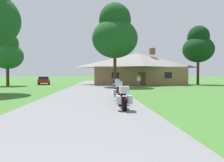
{
  "coord_description": "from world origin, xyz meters",
  "views": [
    {
      "loc": [
        0.78,
        -1.17,
        1.69
      ],
      "look_at": [
        1.85,
        16.44,
        1.17
      ],
      "focal_mm": 33.78,
      "sensor_mm": 36.0,
      "label": 1
    }
  ],
  "objects_px": {
    "motorcycle_blue_second_in_row": "(119,93)",
    "tree_right_of_lodge": "(198,46)",
    "motorcycle_red_nearest_to_camera": "(123,98)",
    "motorcycle_green_farthest_in_row": "(116,89)",
    "motorcycle_green_third_in_row": "(119,91)",
    "bystander_white_shirt_near_lodge": "(139,80)",
    "tree_by_lodge_front": "(115,33)",
    "parked_red_suv_far_left": "(44,80)",
    "tree_left_far": "(7,52)"
  },
  "relations": [
    {
      "from": "tree_right_of_lodge",
      "to": "tree_left_far",
      "type": "xyz_separation_m",
      "value": [
        -30.82,
        -2.26,
        -1.55
      ]
    },
    {
      "from": "motorcycle_blue_second_in_row",
      "to": "motorcycle_green_third_in_row",
      "type": "xyz_separation_m",
      "value": [
        0.13,
        1.82,
        -0.01
      ]
    },
    {
      "from": "motorcycle_red_nearest_to_camera",
      "to": "tree_by_lodge_front",
      "type": "distance_m",
      "value": 20.53
    },
    {
      "from": "tree_left_far",
      "to": "tree_by_lodge_front",
      "type": "bearing_deg",
      "value": -12.89
    },
    {
      "from": "tree_right_of_lodge",
      "to": "motorcycle_green_third_in_row",
      "type": "bearing_deg",
      "value": -126.42
    },
    {
      "from": "parked_red_suv_far_left",
      "to": "tree_left_far",
      "type": "bearing_deg",
      "value": -142.68
    },
    {
      "from": "bystander_white_shirt_near_lodge",
      "to": "tree_right_of_lodge",
      "type": "distance_m",
      "value": 14.58
    },
    {
      "from": "motorcycle_green_third_in_row",
      "to": "tree_right_of_lodge",
      "type": "distance_m",
      "value": 27.03
    },
    {
      "from": "motorcycle_green_third_in_row",
      "to": "parked_red_suv_far_left",
      "type": "bearing_deg",
      "value": 116.12
    },
    {
      "from": "motorcycle_blue_second_in_row",
      "to": "parked_red_suv_far_left",
      "type": "height_order",
      "value": "parked_red_suv_far_left"
    },
    {
      "from": "bystander_white_shirt_near_lodge",
      "to": "tree_right_of_lodge",
      "type": "bearing_deg",
      "value": -108.78
    },
    {
      "from": "tree_right_of_lodge",
      "to": "parked_red_suv_far_left",
      "type": "distance_m",
      "value": 27.39
    },
    {
      "from": "bystander_white_shirt_near_lodge",
      "to": "tree_left_far",
      "type": "relative_size",
      "value": 0.21
    },
    {
      "from": "motorcycle_green_farthest_in_row",
      "to": "parked_red_suv_far_left",
      "type": "height_order",
      "value": "parked_red_suv_far_left"
    },
    {
      "from": "motorcycle_red_nearest_to_camera",
      "to": "bystander_white_shirt_near_lodge",
      "type": "relative_size",
      "value": 1.24
    },
    {
      "from": "tree_right_of_lodge",
      "to": "parked_red_suv_far_left",
      "type": "relative_size",
      "value": 2.07
    },
    {
      "from": "tree_right_of_lodge",
      "to": "motorcycle_red_nearest_to_camera",
      "type": "bearing_deg",
      "value": -122.06
    },
    {
      "from": "motorcycle_red_nearest_to_camera",
      "to": "motorcycle_green_farthest_in_row",
      "type": "distance_m",
      "value": 6.39
    },
    {
      "from": "motorcycle_green_third_in_row",
      "to": "bystander_white_shirt_near_lodge",
      "type": "bearing_deg",
      "value": 75.4
    },
    {
      "from": "motorcycle_green_farthest_in_row",
      "to": "parked_red_suv_far_left",
      "type": "bearing_deg",
      "value": 124.58
    },
    {
      "from": "motorcycle_green_third_in_row",
      "to": "bystander_white_shirt_near_lodge",
      "type": "xyz_separation_m",
      "value": [
        4.08,
        14.38,
        0.34
      ]
    },
    {
      "from": "tree_left_far",
      "to": "tree_by_lodge_front",
      "type": "height_order",
      "value": "tree_by_lodge_front"
    },
    {
      "from": "motorcycle_blue_second_in_row",
      "to": "motorcycle_green_third_in_row",
      "type": "height_order",
      "value": "same"
    },
    {
      "from": "motorcycle_green_third_in_row",
      "to": "bystander_white_shirt_near_lodge",
      "type": "distance_m",
      "value": 14.95
    },
    {
      "from": "motorcycle_red_nearest_to_camera",
      "to": "bystander_white_shirt_near_lodge",
      "type": "height_order",
      "value": "bystander_white_shirt_near_lodge"
    },
    {
      "from": "motorcycle_green_farthest_in_row",
      "to": "tree_by_lodge_front",
      "type": "bearing_deg",
      "value": 93.48
    },
    {
      "from": "motorcycle_blue_second_in_row",
      "to": "tree_left_far",
      "type": "height_order",
      "value": "tree_left_far"
    },
    {
      "from": "motorcycle_blue_second_in_row",
      "to": "tree_right_of_lodge",
      "type": "distance_m",
      "value": 28.55
    },
    {
      "from": "tree_right_of_lodge",
      "to": "tree_by_lodge_front",
      "type": "distance_m",
      "value": 15.92
    },
    {
      "from": "motorcycle_blue_second_in_row",
      "to": "tree_right_of_lodge",
      "type": "bearing_deg",
      "value": 54.3
    },
    {
      "from": "motorcycle_green_third_in_row",
      "to": "tree_by_lodge_front",
      "type": "xyz_separation_m",
      "value": [
        0.9,
        15.26,
        6.85
      ]
    },
    {
      "from": "motorcycle_green_farthest_in_row",
      "to": "parked_red_suv_far_left",
      "type": "xyz_separation_m",
      "value": [
        -11.01,
        21.39,
        0.16
      ]
    },
    {
      "from": "bystander_white_shirt_near_lodge",
      "to": "parked_red_suv_far_left",
      "type": "xyz_separation_m",
      "value": [
        -15.07,
        9.33,
        -0.17
      ]
    },
    {
      "from": "bystander_white_shirt_near_lodge",
      "to": "tree_left_far",
      "type": "height_order",
      "value": "tree_left_far"
    },
    {
      "from": "motorcycle_red_nearest_to_camera",
      "to": "motorcycle_blue_second_in_row",
      "type": "height_order",
      "value": "same"
    },
    {
      "from": "motorcycle_red_nearest_to_camera",
      "to": "tree_left_far",
      "type": "bearing_deg",
      "value": 120.48
    },
    {
      "from": "motorcycle_blue_second_in_row",
      "to": "tree_by_lodge_front",
      "type": "relative_size",
      "value": 0.18
    },
    {
      "from": "motorcycle_red_nearest_to_camera",
      "to": "motorcycle_blue_second_in_row",
      "type": "bearing_deg",
      "value": 86.04
    },
    {
      "from": "bystander_white_shirt_near_lodge",
      "to": "parked_red_suv_far_left",
      "type": "bearing_deg",
      "value": 8.92
    },
    {
      "from": "motorcycle_green_third_in_row",
      "to": "tree_right_of_lodge",
      "type": "relative_size",
      "value": 0.21
    },
    {
      "from": "motorcycle_green_third_in_row",
      "to": "motorcycle_green_farthest_in_row",
      "type": "bearing_deg",
      "value": 90.63
    },
    {
      "from": "tree_by_lodge_front",
      "to": "tree_right_of_lodge",
      "type": "bearing_deg",
      "value": 21.94
    },
    {
      "from": "motorcycle_blue_second_in_row",
      "to": "motorcycle_green_third_in_row",
      "type": "relative_size",
      "value": 1.0
    },
    {
      "from": "motorcycle_green_farthest_in_row",
      "to": "parked_red_suv_far_left",
      "type": "distance_m",
      "value": 24.06
    },
    {
      "from": "motorcycle_red_nearest_to_camera",
      "to": "motorcycle_blue_second_in_row",
      "type": "relative_size",
      "value": 1.0
    },
    {
      "from": "motorcycle_blue_second_in_row",
      "to": "tree_right_of_lodge",
      "type": "height_order",
      "value": "tree_right_of_lodge"
    },
    {
      "from": "motorcycle_green_third_in_row",
      "to": "bystander_white_shirt_near_lodge",
      "type": "relative_size",
      "value": 1.24
    },
    {
      "from": "tree_by_lodge_front",
      "to": "motorcycle_blue_second_in_row",
      "type": "bearing_deg",
      "value": -93.43
    },
    {
      "from": "motorcycle_green_farthest_in_row",
      "to": "tree_left_far",
      "type": "relative_size",
      "value": 0.25
    },
    {
      "from": "tree_left_far",
      "to": "parked_red_suv_far_left",
      "type": "relative_size",
      "value": 1.68
    }
  ]
}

